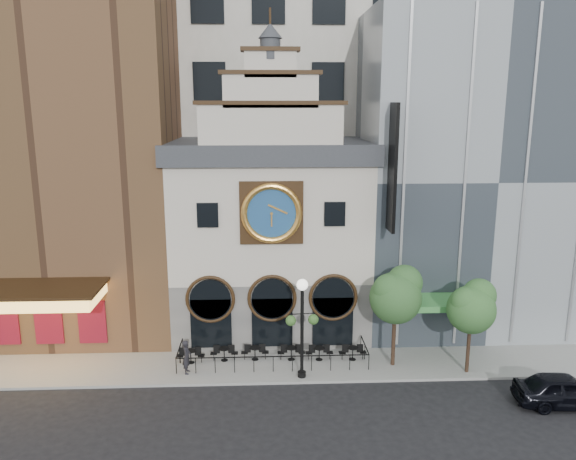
# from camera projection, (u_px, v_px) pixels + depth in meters

# --- Properties ---
(ground) EXTENTS (120.00, 120.00, 0.00)m
(ground) POSITION_uv_depth(u_px,v_px,m) (274.00, 385.00, 29.78)
(ground) COLOR black
(ground) RESTS_ON ground
(sidewalk) EXTENTS (44.00, 5.00, 0.15)m
(sidewalk) POSITION_uv_depth(u_px,v_px,m) (273.00, 362.00, 32.20)
(sidewalk) COLOR gray
(sidewalk) RESTS_ON ground
(clock_building) EXTENTS (12.60, 8.78, 18.65)m
(clock_building) POSITION_uv_depth(u_px,v_px,m) (271.00, 230.00, 35.92)
(clock_building) COLOR #605E5B
(clock_building) RESTS_ON ground
(theater_building) EXTENTS (14.00, 15.60, 25.00)m
(theater_building) POSITION_uv_depth(u_px,v_px,m) (68.00, 135.00, 36.13)
(theater_building) COLOR brown
(theater_building) RESTS_ON ground
(retail_building) EXTENTS (14.00, 14.40, 20.00)m
(retail_building) POSITION_uv_depth(u_px,v_px,m) (462.00, 171.00, 37.82)
(retail_building) COLOR gray
(retail_building) RESTS_ON ground
(office_tower) EXTENTS (20.00, 16.00, 40.00)m
(office_tower) POSITION_uv_depth(u_px,v_px,m) (267.00, 34.00, 44.84)
(office_tower) COLOR beige
(office_tower) RESTS_ON ground
(cafe_railing) EXTENTS (10.60, 2.60, 0.90)m
(cafe_railing) POSITION_uv_depth(u_px,v_px,m) (273.00, 354.00, 32.08)
(cafe_railing) COLOR black
(cafe_railing) RESTS_ON sidewalk
(bistro_0) EXTENTS (1.58, 0.68, 0.90)m
(bistro_0) POSITION_uv_depth(u_px,v_px,m) (191.00, 355.00, 31.86)
(bistro_0) COLOR black
(bistro_0) RESTS_ON sidewalk
(bistro_1) EXTENTS (1.58, 0.68, 0.90)m
(bistro_1) POSITION_uv_depth(u_px,v_px,m) (224.00, 353.00, 32.16)
(bistro_1) COLOR black
(bistro_1) RESTS_ON sidewalk
(bistro_2) EXTENTS (1.58, 0.68, 0.90)m
(bistro_2) POSITION_uv_depth(u_px,v_px,m) (255.00, 352.00, 32.27)
(bistro_2) COLOR black
(bistro_2) RESTS_ON sidewalk
(bistro_3) EXTENTS (1.58, 0.68, 0.90)m
(bistro_3) POSITION_uv_depth(u_px,v_px,m) (291.00, 352.00, 32.25)
(bistro_3) COLOR black
(bistro_3) RESTS_ON sidewalk
(bistro_4) EXTENTS (1.58, 0.68, 0.90)m
(bistro_4) POSITION_uv_depth(u_px,v_px,m) (319.00, 352.00, 32.24)
(bistro_4) COLOR black
(bistro_4) RESTS_ON sidewalk
(bistro_5) EXTENTS (1.58, 0.68, 0.90)m
(bistro_5) POSITION_uv_depth(u_px,v_px,m) (353.00, 352.00, 32.27)
(bistro_5) COLOR black
(bistro_5) RESTS_ON sidewalk
(car_right) EXTENTS (4.95, 2.24, 1.65)m
(car_right) POSITION_uv_depth(u_px,v_px,m) (565.00, 390.00, 27.58)
(car_right) COLOR black
(car_right) RESTS_ON ground
(pedestrian) EXTENTS (0.47, 0.71, 1.90)m
(pedestrian) POSITION_uv_depth(u_px,v_px,m) (187.00, 357.00, 30.58)
(pedestrian) COLOR black
(pedestrian) RESTS_ON sidewalk
(lamppost) EXTENTS (1.76, 0.68, 5.52)m
(lamppost) POSITION_uv_depth(u_px,v_px,m) (302.00, 317.00, 29.59)
(lamppost) COLOR black
(lamppost) RESTS_ON sidewalk
(tree_left) EXTENTS (2.98, 2.87, 5.75)m
(tree_left) POSITION_uv_depth(u_px,v_px,m) (396.00, 294.00, 30.86)
(tree_left) COLOR #382619
(tree_left) RESTS_ON sidewalk
(tree_right) EXTENTS (2.72, 2.62, 5.24)m
(tree_right) POSITION_uv_depth(u_px,v_px,m) (472.00, 306.00, 30.12)
(tree_right) COLOR #382619
(tree_right) RESTS_ON sidewalk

